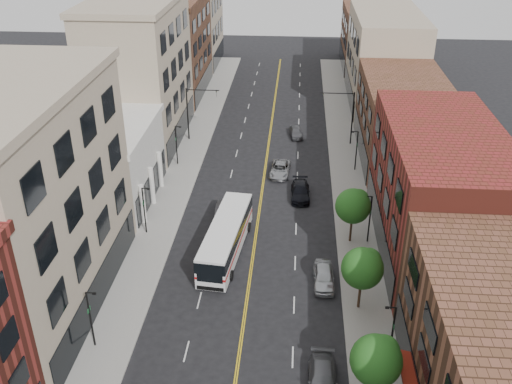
% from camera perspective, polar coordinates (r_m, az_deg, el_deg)
% --- Properties ---
extents(sidewalk_left, '(4.00, 110.00, 0.15)m').
position_cam_1_polar(sidewalk_left, '(67.54, -7.82, 0.91)').
color(sidewalk_left, gray).
rests_on(sidewalk_left, ground).
extents(sidewalk_right, '(4.00, 110.00, 0.15)m').
position_cam_1_polar(sidewalk_right, '(66.46, 9.31, 0.31)').
color(sidewalk_right, gray).
rests_on(sidewalk_right, ground).
extents(bldg_l_tanoffice, '(10.00, 22.00, 18.00)m').
position_cam_1_polar(bldg_l_tanoffice, '(47.33, -22.14, -1.51)').
color(bldg_l_tanoffice, tan).
rests_on(bldg_l_tanoffice, ground).
extents(bldg_l_white, '(10.00, 14.00, 8.00)m').
position_cam_1_polar(bldg_l_white, '(64.21, -14.88, 2.58)').
color(bldg_l_white, silver).
rests_on(bldg_l_white, ground).
extents(bldg_l_far_a, '(10.00, 20.00, 18.00)m').
position_cam_1_polar(bldg_l_far_a, '(77.60, -11.52, 11.40)').
color(bldg_l_far_a, tan).
rests_on(bldg_l_far_a, ground).
extents(bldg_l_far_b, '(10.00, 20.00, 15.00)m').
position_cam_1_polar(bldg_l_far_b, '(96.70, -8.39, 14.07)').
color(bldg_l_far_b, brown).
rests_on(bldg_l_far_b, ground).
extents(bldg_l_far_c, '(10.00, 16.00, 20.00)m').
position_cam_1_polar(bldg_l_far_c, '(113.39, -6.55, 17.57)').
color(bldg_l_far_c, tan).
rests_on(bldg_l_far_c, ground).
extents(bldg_r_mid, '(10.00, 22.00, 12.00)m').
position_cam_1_polar(bldg_r_mid, '(55.29, 17.80, 0.11)').
color(bldg_r_mid, maroon).
rests_on(bldg_r_mid, ground).
extents(bldg_r_far_a, '(10.00, 20.00, 10.00)m').
position_cam_1_polar(bldg_r_far_a, '(74.47, 14.49, 7.08)').
color(bldg_r_far_a, brown).
rests_on(bldg_r_far_a, ground).
extents(bldg_r_far_b, '(10.00, 22.00, 14.00)m').
position_cam_1_polar(bldg_r_far_b, '(93.62, 12.70, 12.90)').
color(bldg_r_far_b, tan).
rests_on(bldg_r_far_b, ground).
extents(bldg_r_far_c, '(10.00, 18.00, 11.00)m').
position_cam_1_polar(bldg_r_far_c, '(113.22, 11.37, 14.87)').
color(bldg_r_far_c, brown).
rests_on(bldg_r_far_c, ground).
extents(tree_r_1, '(3.40, 3.40, 5.59)m').
position_cam_1_polar(tree_r_1, '(38.89, 12.05, -15.99)').
color(tree_r_1, black).
rests_on(tree_r_1, sidewalk_right).
extents(tree_r_2, '(3.40, 3.40, 5.59)m').
position_cam_1_polar(tree_r_2, '(46.52, 10.69, -7.37)').
color(tree_r_2, black).
rests_on(tree_r_2, sidewalk_right).
extents(tree_r_3, '(3.40, 3.40, 5.59)m').
position_cam_1_polar(tree_r_3, '(54.92, 9.77, -1.29)').
color(tree_r_3, black).
rests_on(tree_r_3, sidewalk_right).
extents(lamp_l_1, '(0.81, 0.55, 5.05)m').
position_cam_1_polar(lamp_l_1, '(44.59, -16.20, -11.83)').
color(lamp_l_1, black).
rests_on(lamp_l_1, sidewalk_left).
extents(lamp_l_2, '(0.81, 0.55, 5.05)m').
position_cam_1_polar(lamp_l_2, '(57.03, -11.10, -1.56)').
color(lamp_l_2, black).
rests_on(lamp_l_2, sidewalk_left).
extents(lamp_l_3, '(0.81, 0.55, 5.05)m').
position_cam_1_polar(lamp_l_3, '(70.92, -7.94, 4.88)').
color(lamp_l_3, black).
rests_on(lamp_l_3, sidewalk_left).
extents(lamp_r_1, '(0.81, 0.55, 5.05)m').
position_cam_1_polar(lamp_r_1, '(42.76, 13.43, -13.42)').
color(lamp_r_1, black).
rests_on(lamp_r_1, sidewalk_right).
extents(lamp_r_2, '(0.81, 0.55, 5.05)m').
position_cam_1_polar(lamp_r_2, '(55.61, 11.28, -2.41)').
color(lamp_r_2, black).
rests_on(lamp_r_2, sidewalk_right).
extents(lamp_r_3, '(0.81, 0.55, 5.05)m').
position_cam_1_polar(lamp_r_3, '(69.78, 9.99, 4.31)').
color(lamp_r_3, black).
rests_on(lamp_r_3, sidewalk_right).
extents(signal_mast_left, '(4.49, 0.18, 7.20)m').
position_cam_1_polar(signal_mast_left, '(77.45, -6.35, 8.37)').
color(signal_mast_left, black).
rests_on(signal_mast_left, sidewalk_left).
extents(signal_mast_right, '(4.49, 0.18, 7.20)m').
position_cam_1_polar(signal_mast_right, '(76.48, 9.11, 7.92)').
color(signal_mast_right, black).
rests_on(signal_mast_right, sidewalk_right).
extents(city_bus, '(3.98, 12.62, 3.19)m').
position_cam_1_polar(city_bus, '(53.70, -3.03, -4.44)').
color(city_bus, white).
rests_on(city_bus, ground).
extents(car_parked_mid, '(2.15, 5.07, 1.46)m').
position_cam_1_polar(car_parked_mid, '(41.76, 6.67, -18.18)').
color(car_parked_mid, '#4C4D51').
rests_on(car_parked_mid, ground).
extents(car_parked_far, '(1.89, 4.57, 1.55)m').
position_cam_1_polar(car_parked_far, '(50.67, 6.80, -8.38)').
color(car_parked_far, '#B4B8BC').
rests_on(car_parked_far, ground).
extents(car_lane_behind, '(1.52, 3.99, 1.30)m').
position_cam_1_polar(car_lane_behind, '(60.45, -3.35, -1.73)').
color(car_lane_behind, '#4B4A4F').
rests_on(car_lane_behind, ground).
extents(car_lane_a, '(2.21, 5.12, 1.47)m').
position_cam_1_polar(car_lane_a, '(63.85, 4.46, 0.06)').
color(car_lane_a, black).
rests_on(car_lane_a, ground).
extents(car_lane_b, '(2.63, 5.12, 1.38)m').
position_cam_1_polar(car_lane_b, '(68.82, 2.43, 2.29)').
color(car_lane_b, '#97999E').
rests_on(car_lane_b, ground).
extents(car_lane_c, '(2.13, 4.18, 1.36)m').
position_cam_1_polar(car_lane_c, '(79.73, 4.02, 6.01)').
color(car_lane_c, '#505055').
rests_on(car_lane_c, ground).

